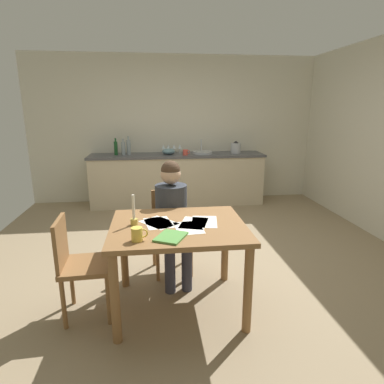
% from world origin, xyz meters
% --- Properties ---
extents(ground_plane, '(5.20, 5.20, 0.04)m').
position_xyz_m(ground_plane, '(0.00, 0.00, -0.02)').
color(ground_plane, '#937F60').
extents(wall_back, '(5.20, 0.12, 2.60)m').
position_xyz_m(wall_back, '(0.00, 2.60, 1.30)').
color(wall_back, beige).
rests_on(wall_back, ground).
extents(kitchen_counter, '(3.05, 0.64, 0.90)m').
position_xyz_m(kitchen_counter, '(0.00, 2.24, 0.45)').
color(kitchen_counter, beige).
rests_on(kitchen_counter, ground).
extents(dining_table, '(1.11, 0.91, 0.76)m').
position_xyz_m(dining_table, '(-0.24, -0.93, 0.64)').
color(dining_table, olive).
rests_on(dining_table, ground).
extents(chair_at_table, '(0.44, 0.44, 0.85)m').
position_xyz_m(chair_at_table, '(-0.26, -0.23, 0.47)').
color(chair_at_table, olive).
rests_on(chair_at_table, ground).
extents(person_seated, '(0.36, 0.61, 1.19)m').
position_xyz_m(person_seated, '(-0.25, -0.37, 0.68)').
color(person_seated, '#333842').
rests_on(person_seated, ground).
extents(chair_side_empty, '(0.42, 0.42, 0.85)m').
position_xyz_m(chair_side_empty, '(-1.05, -0.95, 0.48)').
color(chair_side_empty, olive).
rests_on(chair_side_empty, ground).
extents(coffee_mug, '(0.12, 0.08, 0.10)m').
position_xyz_m(coffee_mug, '(-0.55, -1.22, 0.81)').
color(coffee_mug, '#F2CC4C').
rests_on(coffee_mug, dining_table).
extents(candlestick, '(0.06, 0.06, 0.26)m').
position_xyz_m(candlestick, '(-0.60, -0.88, 0.83)').
color(candlestick, gold).
rests_on(candlestick, dining_table).
extents(book_magazine, '(0.28, 0.30, 0.02)m').
position_xyz_m(book_magazine, '(-0.31, -1.20, 0.77)').
color(book_magazine, '#559643').
rests_on(book_magazine, dining_table).
extents(paper_letter, '(0.26, 0.33, 0.00)m').
position_xyz_m(paper_letter, '(-0.01, -0.89, 0.76)').
color(paper_letter, white).
rests_on(paper_letter, dining_table).
extents(paper_bill, '(0.26, 0.33, 0.00)m').
position_xyz_m(paper_bill, '(-0.40, -0.87, 0.76)').
color(paper_bill, white).
rests_on(paper_bill, dining_table).
extents(paper_envelope, '(0.35, 0.36, 0.00)m').
position_xyz_m(paper_envelope, '(-0.39, -0.86, 0.76)').
color(paper_envelope, white).
rests_on(paper_envelope, dining_table).
extents(paper_receipt, '(0.24, 0.31, 0.00)m').
position_xyz_m(paper_receipt, '(-0.16, -1.01, 0.76)').
color(paper_receipt, white).
rests_on(paper_receipt, dining_table).
extents(paper_notice, '(0.29, 0.35, 0.00)m').
position_xyz_m(paper_notice, '(-0.10, -0.91, 0.76)').
color(paper_notice, white).
rests_on(paper_notice, dining_table).
extents(sink_unit, '(0.36, 0.36, 0.24)m').
position_xyz_m(sink_unit, '(0.45, 2.24, 0.92)').
color(sink_unit, '#B2B7BC').
rests_on(sink_unit, kitchen_counter).
extents(bottle_oil, '(0.06, 0.06, 0.29)m').
position_xyz_m(bottle_oil, '(-1.05, 2.25, 1.02)').
color(bottle_oil, '#194C23').
rests_on(bottle_oil, kitchen_counter).
extents(bottle_vinegar, '(0.07, 0.07, 0.28)m').
position_xyz_m(bottle_vinegar, '(-0.93, 2.23, 1.02)').
color(bottle_vinegar, '#8C999E').
rests_on(bottle_vinegar, kitchen_counter).
extents(bottle_wine_red, '(0.07, 0.07, 0.32)m').
position_xyz_m(bottle_wine_red, '(-0.84, 2.27, 1.03)').
color(bottle_wine_red, '#8C999E').
rests_on(bottle_wine_red, kitchen_counter).
extents(mixing_bowl, '(0.23, 0.23, 0.10)m').
position_xyz_m(mixing_bowl, '(-0.15, 2.23, 0.95)').
color(mixing_bowl, '#668C99').
rests_on(mixing_bowl, kitchen_counter).
extents(stovetop_kettle, '(0.18, 0.18, 0.22)m').
position_xyz_m(stovetop_kettle, '(1.05, 2.24, 1.00)').
color(stovetop_kettle, '#B7BABF').
rests_on(stovetop_kettle, kitchen_counter).
extents(wine_glass_near_sink, '(0.07, 0.07, 0.15)m').
position_xyz_m(wine_glass_near_sink, '(0.06, 2.39, 1.01)').
color(wine_glass_near_sink, silver).
rests_on(wine_glass_near_sink, kitchen_counter).
extents(wine_glass_by_kettle, '(0.07, 0.07, 0.15)m').
position_xyz_m(wine_glass_by_kettle, '(-0.04, 2.39, 1.01)').
color(wine_glass_by_kettle, silver).
rests_on(wine_glass_by_kettle, kitchen_counter).
extents(wine_glass_back_left, '(0.07, 0.07, 0.15)m').
position_xyz_m(wine_glass_back_left, '(-0.15, 2.39, 1.01)').
color(wine_glass_back_left, silver).
rests_on(wine_glass_back_left, kitchen_counter).
extents(wine_glass_back_right, '(0.07, 0.07, 0.15)m').
position_xyz_m(wine_glass_back_right, '(-0.23, 2.39, 1.01)').
color(wine_glass_back_right, silver).
rests_on(wine_glass_back_right, kitchen_counter).
extents(teacup_on_counter, '(0.12, 0.09, 0.10)m').
position_xyz_m(teacup_on_counter, '(0.13, 2.09, 0.95)').
color(teacup_on_counter, '#D84C3F').
rests_on(teacup_on_counter, kitchen_counter).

